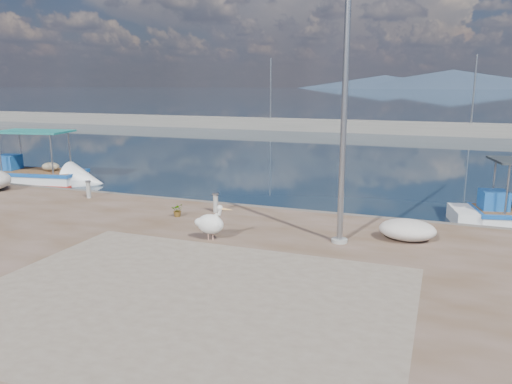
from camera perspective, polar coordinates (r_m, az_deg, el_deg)
The scene contains 12 objects.
ground at distance 13.60m, azimuth -5.73°, elevation -8.55°, with size 1400.00×1400.00×0.00m, color #162635.
quay at distance 9.07m, azimuth -23.81°, elevation -19.08°, with size 44.00×22.00×0.50m, color #503A23.
quay_patch at distance 10.53m, azimuth -8.19°, elevation -12.06°, with size 9.00×7.00×0.01m, color gray.
breakwater at distance 51.85m, azimuth 14.39°, elevation 7.19°, with size 120.00×2.20×7.50m.
mountains at distance 661.38m, azimuth 21.04°, elevation 11.83°, with size 370.00×280.00×22.00m.
boat_left at distance 27.15m, azimuth -23.77°, elevation 1.48°, with size 6.54×3.09×3.02m.
pelican at distance 14.08m, azimuth -5.18°, elevation -3.60°, with size 1.08×0.63×1.03m.
lamp_post at distance 13.55m, azimuth 10.02°, elevation 7.76°, with size 0.44×0.96×7.00m.
bollard_near at distance 17.13m, azimuth -4.64°, elevation -1.13°, with size 0.22×0.22×0.68m.
bollard_far at distance 20.29m, azimuth -18.61°, elevation 0.37°, with size 0.22×0.22×0.68m.
potted_plant at distance 16.77m, azimuth -8.92°, elevation -2.04°, with size 0.40×0.35×0.45m, color #33722D.
net_pile_d at distance 14.72m, azimuth 16.91°, elevation -4.16°, with size 1.57×1.18×0.59m, color silver.
Camera 1 is at (5.73, -11.36, 4.81)m, focal length 35.00 mm.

